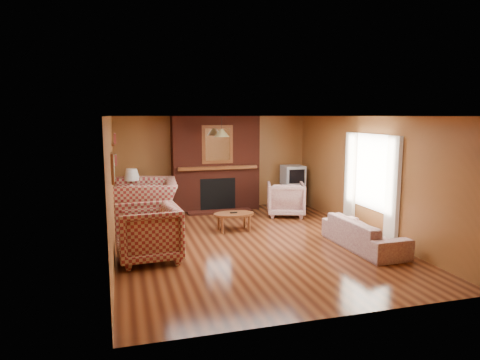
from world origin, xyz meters
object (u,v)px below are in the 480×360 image
object	(u,v)px
side_table	(133,207)
fireplace	(216,164)
floral_sofa	(364,234)
floral_armchair	(286,199)
coffee_table	(234,215)
crt_tv	(293,175)
tv_stand	(292,195)
plaid_armchair	(148,233)
table_lamp	(132,181)
plaid_loveseat	(145,203)

from	to	relation	value
side_table	fireplace	bearing A→B (deg)	14.29
floral_sofa	floral_armchair	world-z (taller)	floral_armchair
floral_armchair	coffee_table	xyz separation A→B (m)	(-1.58, -1.01, -0.07)
side_table	crt_tv	size ratio (longest dim) A/B	1.05
fireplace	floral_armchair	xyz separation A→B (m)	(1.49, -1.10, -0.78)
tv_stand	crt_tv	size ratio (longest dim) A/B	1.08
side_table	tv_stand	world-z (taller)	tv_stand
floral_sofa	side_table	distance (m)	5.23
plaid_armchair	table_lamp	distance (m)	3.03
floral_sofa	floral_armchair	distance (m)	2.84
crt_tv	tv_stand	bearing A→B (deg)	90.00
fireplace	plaid_loveseat	size ratio (longest dim) A/B	1.54
fireplace	side_table	distance (m)	2.34
coffee_table	crt_tv	world-z (taller)	crt_tv
plaid_loveseat	table_lamp	xyz separation A→B (m)	(-0.25, 0.65, 0.42)
plaid_loveseat	table_lamp	world-z (taller)	table_lamp
table_lamp	crt_tv	bearing A→B (deg)	4.74
plaid_armchair	floral_sofa	world-z (taller)	plaid_armchair
plaid_armchair	side_table	bearing A→B (deg)	178.69
plaid_armchair	floral_armchair	size ratio (longest dim) A/B	1.16
plaid_armchair	table_lamp	xyz separation A→B (m)	(-0.15, 2.99, 0.45)
fireplace	tv_stand	xyz separation A→B (m)	(2.05, -0.18, -0.88)
side_table	crt_tv	xyz separation A→B (m)	(4.15, 0.34, 0.56)
floral_armchair	table_lamp	xyz separation A→B (m)	(-3.59, 0.56, 0.52)
fireplace	plaid_loveseat	world-z (taller)	fireplace
coffee_table	tv_stand	world-z (taller)	tv_stand
fireplace	floral_armchair	distance (m)	2.01
floral_armchair	table_lamp	distance (m)	3.67
floral_armchair	crt_tv	world-z (taller)	crt_tv
plaid_armchair	fireplace	bearing A→B (deg)	146.86
fireplace	coffee_table	distance (m)	2.28
side_table	plaid_armchair	bearing A→B (deg)	-87.13
floral_sofa	coffee_table	xyz separation A→B (m)	(-1.99, 1.80, 0.06)
coffee_table	floral_sofa	bearing A→B (deg)	-42.06
floral_armchair	fireplace	bearing A→B (deg)	-18.58
side_table	tv_stand	distance (m)	4.16
floral_sofa	tv_stand	distance (m)	3.73
table_lamp	tv_stand	xyz separation A→B (m)	(4.15, 0.35, -0.62)
plaid_armchair	coffee_table	xyz separation A→B (m)	(1.86, 1.41, -0.14)
crt_tv	floral_sofa	bearing A→B (deg)	-92.31
side_table	coffee_table	bearing A→B (deg)	-38.11
floral_sofa	fireplace	bearing A→B (deg)	23.86
crt_tv	plaid_armchair	bearing A→B (deg)	-140.19
fireplace	table_lamp	world-z (taller)	fireplace
tv_stand	crt_tv	bearing A→B (deg)	-86.47
side_table	table_lamp	bearing A→B (deg)	0.00
fireplace	crt_tv	bearing A→B (deg)	-5.30
plaid_loveseat	coffee_table	bearing A→B (deg)	66.50
coffee_table	table_lamp	bearing A→B (deg)	141.89
tv_stand	coffee_table	bearing A→B (deg)	-134.46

